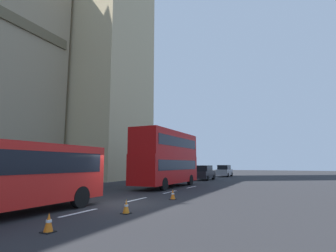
{
  "coord_description": "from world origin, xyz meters",
  "views": [
    {
      "loc": [
        -11.73,
        -8.3,
        2.04
      ],
      "look_at": [
        13.69,
        3.59,
        6.05
      ],
      "focal_mm": 28.41,
      "sensor_mm": 36.0,
      "label": 1
    }
  ],
  "objects_px": {
    "sedan_trailing": "(225,171)",
    "traffic_cone_west": "(49,223)",
    "sedan_lead": "(204,173)",
    "traffic_cone_middle": "(126,207)",
    "double_decker_bus": "(167,156)",
    "traffic_cone_east": "(173,194)"
  },
  "relations": [
    {
      "from": "sedan_trailing",
      "to": "traffic_cone_west",
      "type": "distance_m",
      "value": 37.83
    },
    {
      "from": "double_decker_bus",
      "to": "traffic_cone_east",
      "type": "bearing_deg",
      "value": -152.25
    },
    {
      "from": "sedan_trailing",
      "to": "traffic_cone_middle",
      "type": "height_order",
      "value": "sedan_trailing"
    },
    {
      "from": "sedan_trailing",
      "to": "traffic_cone_west",
      "type": "height_order",
      "value": "sedan_trailing"
    },
    {
      "from": "sedan_trailing",
      "to": "traffic_cone_west",
      "type": "xyz_separation_m",
      "value": [
        -37.67,
        -3.45,
        -0.63
      ]
    },
    {
      "from": "traffic_cone_middle",
      "to": "traffic_cone_east",
      "type": "xyz_separation_m",
      "value": [
        4.86,
        0.05,
        0.0
      ]
    },
    {
      "from": "sedan_trailing",
      "to": "traffic_cone_middle",
      "type": "distance_m",
      "value": 34.35
    },
    {
      "from": "traffic_cone_west",
      "to": "sedan_trailing",
      "type": "bearing_deg",
      "value": 5.23
    },
    {
      "from": "traffic_cone_west",
      "to": "traffic_cone_middle",
      "type": "height_order",
      "value": "same"
    },
    {
      "from": "sedan_lead",
      "to": "sedan_trailing",
      "type": "height_order",
      "value": "same"
    },
    {
      "from": "sedan_lead",
      "to": "traffic_cone_middle",
      "type": "xyz_separation_m",
      "value": [
        -23.76,
        -4.06,
        -0.63
      ]
    },
    {
      "from": "traffic_cone_west",
      "to": "traffic_cone_middle",
      "type": "bearing_deg",
      "value": -6.5
    },
    {
      "from": "double_decker_bus",
      "to": "sedan_trailing",
      "type": "height_order",
      "value": "double_decker_bus"
    },
    {
      "from": "traffic_cone_middle",
      "to": "traffic_cone_west",
      "type": "bearing_deg",
      "value": 173.5
    },
    {
      "from": "sedan_lead",
      "to": "traffic_cone_east",
      "type": "height_order",
      "value": "sedan_lead"
    },
    {
      "from": "sedan_trailing",
      "to": "traffic_cone_middle",
      "type": "relative_size",
      "value": 7.59
    },
    {
      "from": "sedan_lead",
      "to": "traffic_cone_middle",
      "type": "distance_m",
      "value": 24.11
    },
    {
      "from": "double_decker_bus",
      "to": "traffic_cone_east",
      "type": "xyz_separation_m",
      "value": [
        -7.33,
        -3.86,
        -2.43
      ]
    },
    {
      "from": "traffic_cone_west",
      "to": "traffic_cone_middle",
      "type": "relative_size",
      "value": 1.0
    },
    {
      "from": "double_decker_bus",
      "to": "sedan_trailing",
      "type": "relative_size",
      "value": 2.08
    },
    {
      "from": "double_decker_bus",
      "to": "traffic_cone_east",
      "type": "distance_m",
      "value": 8.63
    },
    {
      "from": "traffic_cone_east",
      "to": "sedan_lead",
      "type": "bearing_deg",
      "value": 11.99
    }
  ]
}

